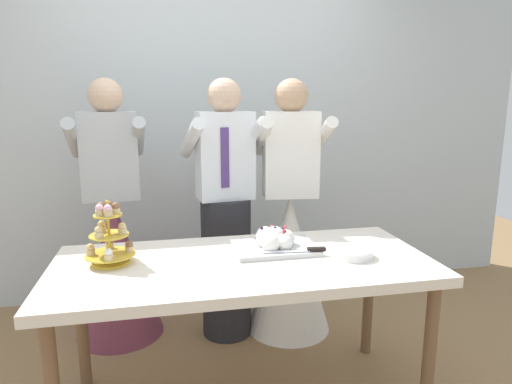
{
  "coord_description": "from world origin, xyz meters",
  "views": [
    {
      "loc": [
        -0.35,
        -2.0,
        1.53
      ],
      "look_at": [
        0.09,
        0.15,
        1.07
      ],
      "focal_mm": 31.27,
      "sensor_mm": 36.0,
      "label": 1
    }
  ],
  "objects_px": {
    "cupcake_stand": "(109,238)",
    "plate_stack": "(353,253)",
    "person_groom": "(226,225)",
    "dessert_table": "(244,275)",
    "main_cake_tray": "(275,242)",
    "person_guest": "(116,250)",
    "person_bride": "(289,246)"
  },
  "relations": [
    {
      "from": "plate_stack",
      "to": "person_bride",
      "type": "xyz_separation_m",
      "value": [
        -0.1,
        0.78,
        -0.21
      ]
    },
    {
      "from": "dessert_table",
      "to": "person_guest",
      "type": "distance_m",
      "value": 1.11
    },
    {
      "from": "main_cake_tray",
      "to": "person_guest",
      "type": "bearing_deg",
      "value": 139.2
    },
    {
      "from": "person_groom",
      "to": "person_bride",
      "type": "distance_m",
      "value": 0.45
    },
    {
      "from": "plate_stack",
      "to": "person_guest",
      "type": "xyz_separation_m",
      "value": [
        -1.22,
        0.93,
        -0.21
      ]
    },
    {
      "from": "cupcake_stand",
      "to": "main_cake_tray",
      "type": "height_order",
      "value": "cupcake_stand"
    },
    {
      "from": "main_cake_tray",
      "to": "plate_stack",
      "type": "xyz_separation_m",
      "value": [
        0.35,
        -0.18,
        -0.02
      ]
    },
    {
      "from": "person_bride",
      "to": "main_cake_tray",
      "type": "bearing_deg",
      "value": -112.68
    },
    {
      "from": "cupcake_stand",
      "to": "person_groom",
      "type": "height_order",
      "value": "person_groom"
    },
    {
      "from": "person_guest",
      "to": "dessert_table",
      "type": "bearing_deg",
      "value": -51.57
    },
    {
      "from": "dessert_table",
      "to": "plate_stack",
      "type": "height_order",
      "value": "plate_stack"
    },
    {
      "from": "plate_stack",
      "to": "person_guest",
      "type": "height_order",
      "value": "person_guest"
    },
    {
      "from": "cupcake_stand",
      "to": "plate_stack",
      "type": "xyz_separation_m",
      "value": [
        1.15,
        -0.14,
        -0.11
      ]
    },
    {
      "from": "cupcake_stand",
      "to": "main_cake_tray",
      "type": "distance_m",
      "value": 0.81
    },
    {
      "from": "cupcake_stand",
      "to": "person_groom",
      "type": "distance_m",
      "value": 0.92
    },
    {
      "from": "person_groom",
      "to": "main_cake_tray",
      "type": "bearing_deg",
      "value": -74.7
    },
    {
      "from": "person_groom",
      "to": "person_guest",
      "type": "relative_size",
      "value": 1.0
    },
    {
      "from": "dessert_table",
      "to": "cupcake_stand",
      "type": "relative_size",
      "value": 5.9
    },
    {
      "from": "person_groom",
      "to": "plate_stack",
      "type": "bearing_deg",
      "value": -56.94
    },
    {
      "from": "person_groom",
      "to": "person_guest",
      "type": "bearing_deg",
      "value": 169.2
    },
    {
      "from": "main_cake_tray",
      "to": "plate_stack",
      "type": "bearing_deg",
      "value": -27.15
    },
    {
      "from": "dessert_table",
      "to": "main_cake_tray",
      "type": "relative_size",
      "value": 4.14
    },
    {
      "from": "dessert_table",
      "to": "plate_stack",
      "type": "xyz_separation_m",
      "value": [
        0.53,
        -0.06,
        0.1
      ]
    },
    {
      "from": "cupcake_stand",
      "to": "plate_stack",
      "type": "relative_size",
      "value": 1.56
    },
    {
      "from": "dessert_table",
      "to": "person_groom",
      "type": "xyz_separation_m",
      "value": [
        0.01,
        0.73,
        0.05
      ]
    },
    {
      "from": "dessert_table",
      "to": "cupcake_stand",
      "type": "distance_m",
      "value": 0.66
    },
    {
      "from": "plate_stack",
      "to": "person_bride",
      "type": "distance_m",
      "value": 0.81
    },
    {
      "from": "main_cake_tray",
      "to": "person_groom",
      "type": "relative_size",
      "value": 0.26
    },
    {
      "from": "plate_stack",
      "to": "person_groom",
      "type": "relative_size",
      "value": 0.12
    },
    {
      "from": "person_guest",
      "to": "cupcake_stand",
      "type": "bearing_deg",
      "value": -85.24
    },
    {
      "from": "dessert_table",
      "to": "person_bride",
      "type": "bearing_deg",
      "value": 58.82
    },
    {
      "from": "cupcake_stand",
      "to": "person_bride",
      "type": "relative_size",
      "value": 0.18
    }
  ]
}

